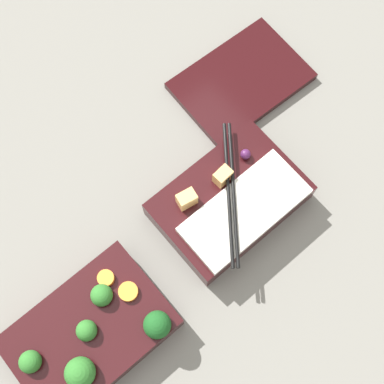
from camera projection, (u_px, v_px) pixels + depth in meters
ground_plane at (171, 269)px, 0.76m from camera, size 3.00×3.00×0.00m
bento_tray_vegetable at (94, 336)px, 0.70m from camera, size 0.21×0.14×0.07m
bento_tray_rice at (231, 202)px, 0.76m from camera, size 0.21×0.17×0.07m
bento_lid at (241, 81)px, 0.85m from camera, size 0.21×0.14×0.01m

